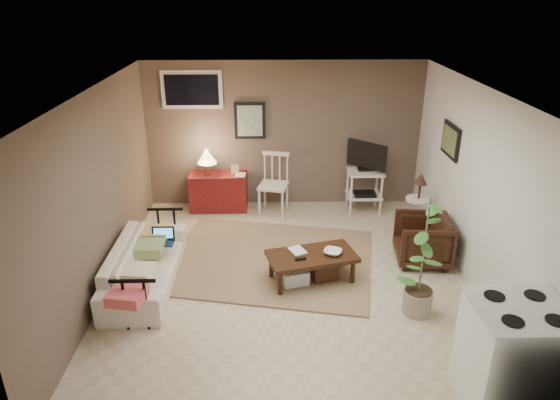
{
  "coord_description": "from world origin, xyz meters",
  "views": [
    {
      "loc": [
        -0.24,
        -5.43,
        3.45
      ],
      "look_at": [
        -0.11,
        0.35,
        0.96
      ],
      "focal_mm": 32.0,
      "sensor_mm": 36.0,
      "label": 1
    }
  ],
  "objects_px": {
    "sofa": "(144,258)",
    "tv_stand": "(365,176)",
    "red_console": "(218,188)",
    "spindle_chair": "(274,186)",
    "coffee_table": "(311,265)",
    "side_table": "(419,197)",
    "armchair": "(423,238)",
    "potted_plant": "(424,253)",
    "stove": "(513,357)"
  },
  "relations": [
    {
      "from": "sofa",
      "to": "tv_stand",
      "type": "distance_m",
      "value": 3.78
    },
    {
      "from": "red_console",
      "to": "spindle_chair",
      "type": "distance_m",
      "value": 0.94
    },
    {
      "from": "sofa",
      "to": "red_console",
      "type": "relative_size",
      "value": 1.72
    },
    {
      "from": "red_console",
      "to": "coffee_table",
      "type": "bearing_deg",
      "value": -58.8
    },
    {
      "from": "side_table",
      "to": "armchair",
      "type": "bearing_deg",
      "value": -99.73
    },
    {
      "from": "coffee_table",
      "to": "sofa",
      "type": "height_order",
      "value": "sofa"
    },
    {
      "from": "potted_plant",
      "to": "stove",
      "type": "distance_m",
      "value": 1.45
    },
    {
      "from": "armchair",
      "to": "red_console",
      "type": "bearing_deg",
      "value": -116.34
    },
    {
      "from": "red_console",
      "to": "armchair",
      "type": "bearing_deg",
      "value": -31.74
    },
    {
      "from": "tv_stand",
      "to": "red_console",
      "type": "bearing_deg",
      "value": 176.91
    },
    {
      "from": "sofa",
      "to": "spindle_chair",
      "type": "bearing_deg",
      "value": -37.11
    },
    {
      "from": "side_table",
      "to": "armchair",
      "type": "distance_m",
      "value": 0.83
    },
    {
      "from": "potted_plant",
      "to": "stove",
      "type": "bearing_deg",
      "value": -73.15
    },
    {
      "from": "stove",
      "to": "red_console",
      "type": "bearing_deg",
      "value": 124.36
    },
    {
      "from": "coffee_table",
      "to": "red_console",
      "type": "xyz_separation_m",
      "value": [
        -1.37,
        2.26,
        0.15
      ]
    },
    {
      "from": "coffee_table",
      "to": "spindle_chair",
      "type": "distance_m",
      "value": 2.2
    },
    {
      "from": "potted_plant",
      "to": "spindle_chair",
      "type": "bearing_deg",
      "value": 119.58
    },
    {
      "from": "coffee_table",
      "to": "armchair",
      "type": "bearing_deg",
      "value": 16.98
    },
    {
      "from": "red_console",
      "to": "potted_plant",
      "type": "height_order",
      "value": "potted_plant"
    },
    {
      "from": "potted_plant",
      "to": "side_table",
      "type": "bearing_deg",
      "value": 75.31
    },
    {
      "from": "spindle_chair",
      "to": "tv_stand",
      "type": "bearing_deg",
      "value": -0.56
    },
    {
      "from": "side_table",
      "to": "spindle_chair",
      "type": "bearing_deg",
      "value": 156.91
    },
    {
      "from": "sofa",
      "to": "spindle_chair",
      "type": "relative_size",
      "value": 1.9
    },
    {
      "from": "red_console",
      "to": "sofa",
      "type": "bearing_deg",
      "value": -107.16
    },
    {
      "from": "coffee_table",
      "to": "armchair",
      "type": "distance_m",
      "value": 1.61
    },
    {
      "from": "sofa",
      "to": "side_table",
      "type": "distance_m",
      "value": 3.94
    },
    {
      "from": "tv_stand",
      "to": "potted_plant",
      "type": "distance_m",
      "value": 2.82
    },
    {
      "from": "sofa",
      "to": "tv_stand",
      "type": "relative_size",
      "value": 1.57
    },
    {
      "from": "coffee_table",
      "to": "potted_plant",
      "type": "height_order",
      "value": "potted_plant"
    },
    {
      "from": "sofa",
      "to": "stove",
      "type": "xyz_separation_m",
      "value": [
        3.64,
        -2.04,
        0.15
      ]
    },
    {
      "from": "potted_plant",
      "to": "coffee_table",
      "type": "bearing_deg",
      "value": 149.6
    },
    {
      "from": "potted_plant",
      "to": "stove",
      "type": "xyz_separation_m",
      "value": [
        0.41,
        -1.36,
        -0.26
      ]
    },
    {
      "from": "side_table",
      "to": "potted_plant",
      "type": "xyz_separation_m",
      "value": [
        -0.51,
        -1.93,
        0.16
      ]
    },
    {
      "from": "spindle_chair",
      "to": "tv_stand",
      "type": "height_order",
      "value": "tv_stand"
    },
    {
      "from": "sofa",
      "to": "side_table",
      "type": "height_order",
      "value": "side_table"
    },
    {
      "from": "sofa",
      "to": "stove",
      "type": "bearing_deg",
      "value": -119.29
    },
    {
      "from": "red_console",
      "to": "tv_stand",
      "type": "height_order",
      "value": "tv_stand"
    },
    {
      "from": "coffee_table",
      "to": "sofa",
      "type": "relative_size",
      "value": 0.64
    },
    {
      "from": "red_console",
      "to": "side_table",
      "type": "xyz_separation_m",
      "value": [
        3.04,
        -1.02,
        0.24
      ]
    },
    {
      "from": "side_table",
      "to": "potted_plant",
      "type": "distance_m",
      "value": 2.0
    },
    {
      "from": "spindle_chair",
      "to": "stove",
      "type": "relative_size",
      "value": 0.96
    },
    {
      "from": "spindle_chair",
      "to": "tv_stand",
      "type": "xyz_separation_m",
      "value": [
        1.49,
        -0.01,
        0.17
      ]
    },
    {
      "from": "spindle_chair",
      "to": "sofa",
      "type": "bearing_deg",
      "value": -127.11
    },
    {
      "from": "potted_plant",
      "to": "tv_stand",
      "type": "bearing_deg",
      "value": 92.44
    },
    {
      "from": "armchair",
      "to": "potted_plant",
      "type": "bearing_deg",
      "value": -12.53
    },
    {
      "from": "coffee_table",
      "to": "spindle_chair",
      "type": "relative_size",
      "value": 1.21
    },
    {
      "from": "potted_plant",
      "to": "armchair",
      "type": "bearing_deg",
      "value": 72.07
    },
    {
      "from": "armchair",
      "to": "tv_stand",
      "type": "bearing_deg",
      "value": -158.14
    },
    {
      "from": "coffee_table",
      "to": "sofa",
      "type": "distance_m",
      "value": 2.07
    },
    {
      "from": "coffee_table",
      "to": "sofa",
      "type": "xyz_separation_m",
      "value": [
        -2.07,
        0.0,
        0.14
      ]
    }
  ]
}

